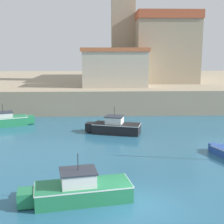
{
  "coord_description": "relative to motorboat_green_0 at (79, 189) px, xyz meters",
  "views": [
    {
      "loc": [
        -2.0,
        -14.48,
        7.66
      ],
      "look_at": [
        -0.87,
        14.65,
        2.0
      ],
      "focal_mm": 50.0,
      "sensor_mm": 36.0,
      "label": 1
    }
  ],
  "objects": [
    {
      "name": "harbor_shed_near_wharf",
      "position": [
        3.12,
        27.32,
        5.01
      ],
      "size": [
        8.97,
        5.24,
        5.15
      ],
      "color": "#BCB29E",
      "rests_on": "quay_seawall"
    },
    {
      "name": "quay_seawall",
      "position": [
        3.12,
        41.49,
        0.9
      ],
      "size": [
        120.0,
        40.0,
        3.02
      ],
      "primitive_type": "cube",
      "color": "gray",
      "rests_on": "ground"
    },
    {
      "name": "ground_plane",
      "position": [
        3.12,
        -0.71,
        -0.61
      ],
      "size": [
        200.0,
        200.0,
        0.0
      ],
      "primitive_type": "plane",
      "color": "#28607F"
    },
    {
      "name": "church",
      "position": [
        10.31,
        37.55,
        8.17
      ],
      "size": [
        13.27,
        17.5,
        17.64
      ],
      "color": "gray",
      "rests_on": "quay_seawall"
    },
    {
      "name": "motorboat_green_5",
      "position": [
        -9.06,
        16.96,
        -0.02
      ],
      "size": [
        6.14,
        3.58,
        2.4
      ],
      "color": "#237A4C",
      "rests_on": "ground"
    },
    {
      "name": "motorboat_black_4",
      "position": [
        2.49,
        13.62,
        0.02
      ],
      "size": [
        5.42,
        2.97,
        2.58
      ],
      "color": "black",
      "rests_on": "ground"
    },
    {
      "name": "motorboat_green_0",
      "position": [
        0.0,
        0.0,
        0.0
      ],
      "size": [
        5.97,
        2.77,
        2.57
      ],
      "color": "#237A4C",
      "rests_on": "ground"
    }
  ]
}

